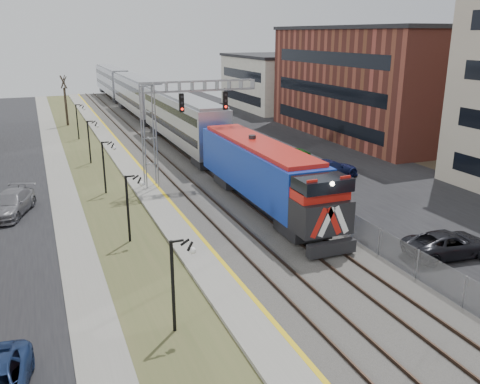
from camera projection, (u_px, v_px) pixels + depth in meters
street_west at (1, 180)px, 41.85m from camera, size 7.00×120.00×0.04m
sidewalk at (59, 174)px, 43.45m from camera, size 2.00×120.00×0.08m
grass_median at (95, 171)px, 44.52m from camera, size 4.00×120.00×0.06m
platform at (129, 167)px, 45.56m from camera, size 2.00×120.00×0.24m
ballast_bed at (183, 162)px, 47.35m from camera, size 8.00×120.00×0.20m
parking_lot at (297, 152)px, 51.66m from camera, size 16.00×120.00×0.04m
platform_edge at (139, 165)px, 45.84m from camera, size 0.24×120.00×0.01m
track_near at (162, 162)px, 46.59m from camera, size 1.58×120.00×0.15m
track_far at (198, 159)px, 47.84m from camera, size 1.58×120.00×0.15m
train at (149, 103)px, 65.55m from camera, size 3.00×85.85×5.33m
signal_gantry at (170, 116)px, 38.52m from camera, size 9.00×1.07×8.15m
lampposts at (127, 208)px, 29.14m from camera, size 0.14×62.14×4.00m
fence at (225, 151)px, 48.64m from camera, size 0.04×120.00×1.60m
buildings_east at (439, 88)px, 51.39m from camera, size 16.00×76.00×15.00m
car_lot_c at (449, 245)px, 27.39m from camera, size 5.15×2.74×1.38m
car_lot_d at (328, 170)px, 41.94m from camera, size 5.93×3.40×1.62m
car_lot_e at (311, 177)px, 40.34m from camera, size 4.33×2.73×1.37m
car_lot_f at (285, 154)px, 47.33m from camera, size 4.93×2.01×1.59m
car_street_b at (10, 204)px, 33.65m from camera, size 3.69×5.65×1.52m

